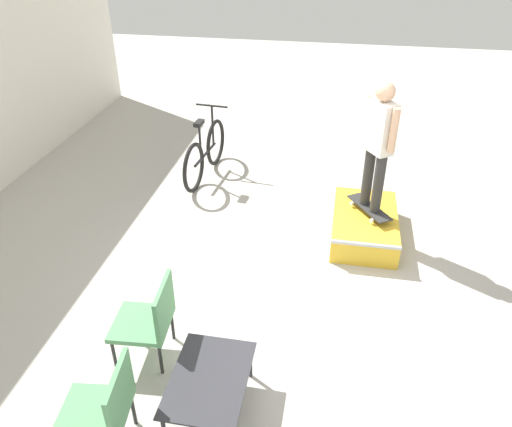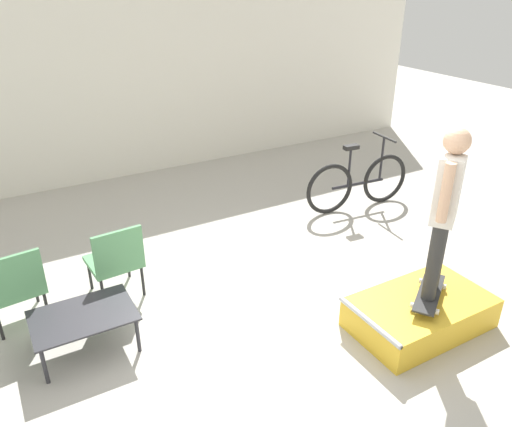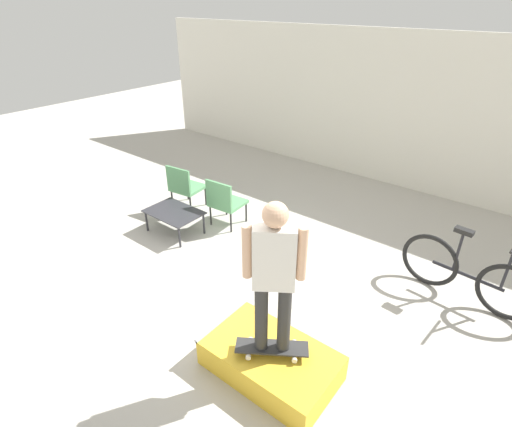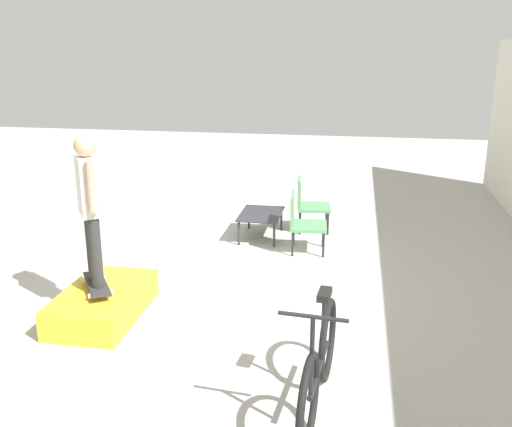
# 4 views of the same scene
# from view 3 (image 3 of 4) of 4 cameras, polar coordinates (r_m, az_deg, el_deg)

# --- Properties ---
(ground_plane) EXTENTS (24.00, 24.00, 0.00)m
(ground_plane) POSITION_cam_3_polar(r_m,az_deg,el_deg) (5.51, -4.09, -11.05)
(ground_plane) COLOR #B7B2A8
(house_wall_back) EXTENTS (12.00, 0.06, 3.00)m
(house_wall_back) POSITION_cam_3_polar(r_m,az_deg,el_deg) (8.63, 18.04, 13.87)
(house_wall_back) COLOR white
(house_wall_back) RESTS_ON ground_plane
(skate_ramp_box) EXTENTS (1.39, 0.82, 0.35)m
(skate_ramp_box) POSITION_cam_3_polar(r_m,az_deg,el_deg) (4.46, 2.06, -20.20)
(skate_ramp_box) COLOR gold
(skate_ramp_box) RESTS_ON ground_plane
(skateboard_on_ramp) EXTENTS (0.72, 0.58, 0.07)m
(skateboard_on_ramp) POSITION_cam_3_polar(r_m,az_deg,el_deg) (4.24, 2.28, -18.58)
(skateboard_on_ramp) COLOR #2D2D2D
(skateboard_on_ramp) RESTS_ON skate_ramp_box
(person_skater) EXTENTS (0.49, 0.38, 1.63)m
(person_skater) POSITION_cam_3_polar(r_m,az_deg,el_deg) (3.59, 2.58, -8.07)
(person_skater) COLOR #2D2D2D
(person_skater) RESTS_ON skateboard_on_ramp
(coffee_table) EXTENTS (0.91, 0.64, 0.39)m
(coffee_table) POSITION_cam_3_polar(r_m,az_deg,el_deg) (6.72, -11.62, -0.01)
(coffee_table) COLOR #2D2D33
(coffee_table) RESTS_ON ground_plane
(patio_chair_left) EXTENTS (0.58, 0.58, 0.86)m
(patio_chair_left) POSITION_cam_3_polar(r_m,az_deg,el_deg) (7.40, -10.17, 3.97)
(patio_chair_left) COLOR black
(patio_chair_left) RESTS_ON ground_plane
(patio_chair_right) EXTENTS (0.56, 0.56, 0.86)m
(patio_chair_right) POSITION_cam_3_polar(r_m,az_deg,el_deg) (6.75, -4.50, 1.83)
(patio_chair_right) COLOR black
(patio_chair_right) RESTS_ON ground_plane
(bicycle) EXTENTS (1.73, 0.52, 1.06)m
(bicycle) POSITION_cam_3_polar(r_m,az_deg,el_deg) (5.80, 27.97, -7.67)
(bicycle) COLOR black
(bicycle) RESTS_ON ground_plane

